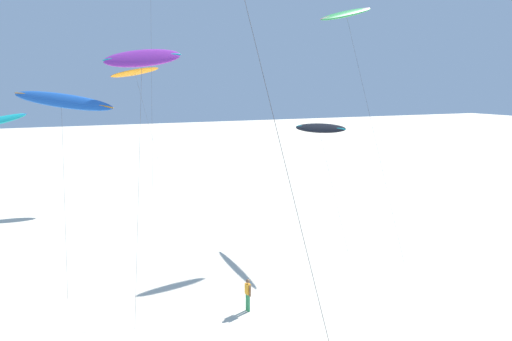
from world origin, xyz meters
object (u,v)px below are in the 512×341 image
at_px(flying_kite_0, 135,72).
at_px(person_mid_field, 248,293).
at_px(flying_kite_5, 61,100).
at_px(flying_kite_7, 142,58).
at_px(flying_kite_4, 319,128).
at_px(flying_kite_8, 346,14).

bearing_deg(flying_kite_0, person_mid_field, -91.70).
bearing_deg(flying_kite_0, flying_kite_5, -113.27).
bearing_deg(person_mid_field, flying_kite_7, 110.12).
xyz_separation_m(flying_kite_4, flying_kite_7, (-12.63, -0.78, 4.59)).
bearing_deg(flying_kite_8, person_mid_field, -139.47).
bearing_deg(flying_kite_7, person_mid_field, -69.88).
xyz_separation_m(flying_kite_7, flying_kite_8, (16.18, 2.95, 3.69)).
bearing_deg(flying_kite_4, person_mid_field, -136.60).
xyz_separation_m(flying_kite_5, flying_kite_7, (4.45, -1.33, 2.42)).
distance_m(flying_kite_8, person_mid_field, 23.24).
bearing_deg(flying_kite_5, flying_kite_4, -1.85).
relative_size(flying_kite_0, flying_kite_7, 0.97).
relative_size(flying_kite_0, flying_kite_8, 0.76).
height_order(flying_kite_0, flying_kite_7, flying_kite_7).
bearing_deg(flying_kite_0, flying_kite_8, -55.40).
distance_m(flying_kite_5, person_mid_field, 15.40).
relative_size(flying_kite_4, person_mid_field, 5.20).
distance_m(flying_kite_0, flying_kite_4, 22.19).
bearing_deg(flying_kite_8, flying_kite_4, -148.60).
bearing_deg(flying_kite_0, flying_kite_4, -66.40).
relative_size(flying_kite_4, flying_kite_5, 0.78).
xyz_separation_m(flying_kite_0, flying_kite_5, (-8.35, -19.42, -2.03)).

